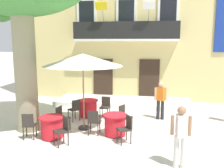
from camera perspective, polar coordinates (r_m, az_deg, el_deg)
ground_plane at (r=9.76m, az=1.39°, el=-10.16°), size 120.00×120.00×0.00m
building_facade at (r=16.16m, az=4.00°, el=11.21°), size 13.00×5.09×7.50m
entrance_step_platform at (r=13.46m, az=2.55°, el=-4.02°), size 6.98×2.22×0.25m
cafe_table_near_tree at (r=9.08m, az=-13.32°, el=-9.35°), size 0.86×0.86×0.76m
cafe_chair_near_tree_0 at (r=8.41m, az=-10.92°, el=-9.83°), size 0.57×0.57×0.91m
cafe_chair_near_tree_1 at (r=9.67m, az=-11.22°, el=-7.23°), size 0.47×0.47×0.91m
cafe_chair_near_tree_2 at (r=9.15m, az=-18.11°, el=-8.52°), size 0.47×0.47×0.91m
cafe_table_middle at (r=11.25m, az=-5.31°, el=-5.40°), size 0.86×0.86×0.76m
cafe_chair_middle_0 at (r=10.74m, az=-8.32°, el=-5.44°), size 0.56×0.56×0.91m
cafe_chair_middle_1 at (r=11.07m, az=-1.51°, el=-4.88°), size 0.43×0.43×0.91m
cafe_chair_middle_2 at (r=11.94m, az=-5.84°, el=-3.85°), size 0.50×0.50×0.91m
cafe_table_front at (r=9.09m, az=0.68°, el=-9.07°), size 0.86×0.86×0.76m
cafe_chair_front_0 at (r=8.42m, az=3.18°, el=-9.63°), size 0.55×0.55×0.91m
cafe_chair_front_1 at (r=9.69m, az=2.77°, el=-7.03°), size 0.53×0.53×0.91m
cafe_chair_front_2 at (r=9.10m, az=-4.12°, el=-8.16°), size 0.41×0.41×0.91m
cafe_umbrella at (r=9.37m, az=-6.53°, el=5.33°), size 2.90×2.90×2.85m
pedestrian_near_entrance at (r=10.95m, az=10.82°, el=-3.18°), size 0.53×0.36×1.61m
pedestrian_by_tree at (r=6.93m, az=15.10°, el=-10.63°), size 0.53×0.36×1.67m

